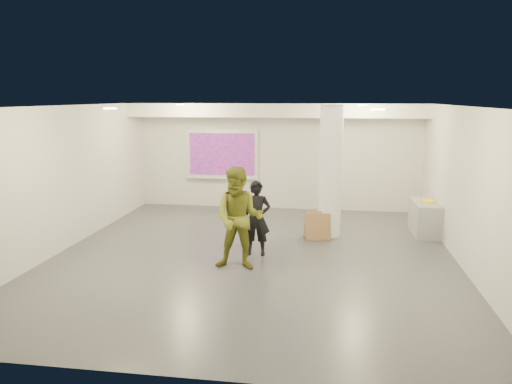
% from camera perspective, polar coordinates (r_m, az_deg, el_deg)
% --- Properties ---
extents(floor, '(8.00, 9.00, 0.01)m').
position_cam_1_polar(floor, '(10.16, -0.34, -7.36)').
color(floor, '#393B41').
rests_on(floor, ground).
extents(ceiling, '(8.00, 9.00, 0.01)m').
position_cam_1_polar(ceiling, '(9.66, -0.36, 9.80)').
color(ceiling, silver).
rests_on(ceiling, floor).
extents(wall_back, '(8.00, 0.01, 3.00)m').
position_cam_1_polar(wall_back, '(14.22, 2.47, 4.07)').
color(wall_back, silver).
rests_on(wall_back, floor).
extents(wall_front, '(8.00, 0.01, 3.00)m').
position_cam_1_polar(wall_front, '(5.52, -7.67, -6.95)').
color(wall_front, silver).
rests_on(wall_front, floor).
extents(wall_left, '(0.01, 9.00, 3.00)m').
position_cam_1_polar(wall_left, '(11.14, -21.14, 1.46)').
color(wall_left, silver).
rests_on(wall_left, floor).
extents(wall_right, '(0.01, 9.00, 3.00)m').
position_cam_1_polar(wall_right, '(10.00, 22.92, 0.34)').
color(wall_right, silver).
rests_on(wall_right, floor).
extents(soffit_band, '(8.00, 1.10, 0.36)m').
position_cam_1_polar(soffit_band, '(13.58, 2.26, 9.34)').
color(soffit_band, white).
rests_on(soffit_band, ceiling).
extents(downlight_nw, '(0.22, 0.22, 0.02)m').
position_cam_1_polar(downlight_nw, '(12.59, -8.63, 9.84)').
color(downlight_nw, '#F8DC7F').
rests_on(downlight_nw, ceiling).
extents(downlight_ne, '(0.22, 0.22, 0.02)m').
position_cam_1_polar(downlight_ne, '(12.06, 12.08, 9.68)').
color(downlight_ne, '#F8DC7F').
rests_on(downlight_ne, ceiling).
extents(downlight_sw, '(0.22, 0.22, 0.02)m').
position_cam_1_polar(downlight_sw, '(8.85, -16.34, 9.15)').
color(downlight_sw, '#F8DC7F').
rests_on(downlight_sw, ceiling).
extents(downlight_se, '(0.22, 0.22, 0.02)m').
position_cam_1_polar(downlight_se, '(8.07, 13.74, 9.15)').
color(downlight_se, '#F8DC7F').
rests_on(downlight_se, ceiling).
extents(column, '(0.52, 0.52, 3.00)m').
position_cam_1_polar(column, '(11.46, 8.50, 2.32)').
color(column, white).
rests_on(column, floor).
extents(projection_screen, '(2.10, 0.13, 1.42)m').
position_cam_1_polar(projection_screen, '(14.42, -3.90, 4.26)').
color(projection_screen, silver).
rests_on(projection_screen, wall_back).
extents(credenza, '(0.56, 1.32, 0.77)m').
position_cam_1_polar(credenza, '(12.34, 18.73, -2.81)').
color(credenza, gray).
rests_on(credenza, floor).
extents(postit_pad, '(0.30, 0.36, 0.03)m').
position_cam_1_polar(postit_pad, '(12.27, 19.05, -0.99)').
color(postit_pad, yellow).
rests_on(postit_pad, credenza).
extents(cardboard_back, '(0.57, 0.24, 0.60)m').
position_cam_1_polar(cardboard_back, '(11.27, 7.12, -4.01)').
color(cardboard_back, '#8C6340').
rests_on(cardboard_back, floor).
extents(cardboard_front, '(0.61, 0.40, 0.61)m').
position_cam_1_polar(cardboard_front, '(11.47, 6.96, -3.73)').
color(cardboard_front, '#8C6340').
rests_on(cardboard_front, floor).
extents(woman, '(0.57, 0.38, 1.52)m').
position_cam_1_polar(woman, '(10.07, 0.08, -3.02)').
color(woman, black).
rests_on(woman, floor).
extents(man, '(0.94, 0.73, 1.92)m').
position_cam_1_polar(man, '(9.22, -1.95, -3.05)').
color(man, olive).
rests_on(man, floor).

